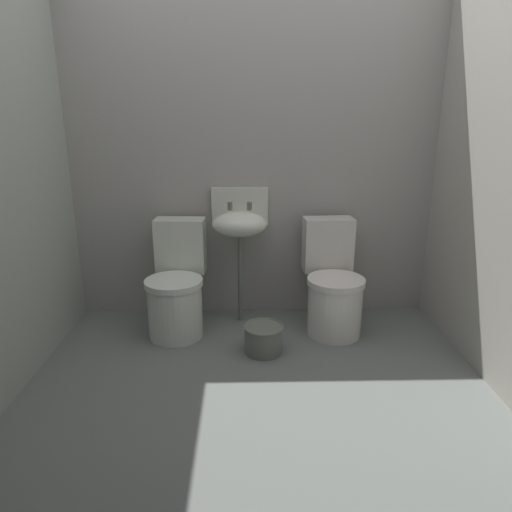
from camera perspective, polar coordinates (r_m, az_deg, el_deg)
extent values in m
cube|color=slate|center=(2.78, 0.14, -16.43)|extent=(3.09, 2.56, 0.08)
cube|color=#9C9893|center=(3.46, -0.35, 12.95)|extent=(3.09, 0.10, 2.49)
cylinder|color=silver|center=(3.27, -10.02, -6.71)|extent=(0.40, 0.40, 0.38)
cylinder|color=silver|center=(3.19, -10.22, -3.26)|extent=(0.42, 0.42, 0.04)
cube|color=silver|center=(3.42, -9.36, 1.31)|extent=(0.37, 0.20, 0.40)
cylinder|color=silver|center=(3.30, 9.77, -6.53)|extent=(0.40, 0.40, 0.38)
cylinder|color=silver|center=(3.22, 9.95, -3.10)|extent=(0.42, 0.42, 0.04)
cube|color=silver|center=(3.44, 8.92, 1.43)|extent=(0.37, 0.20, 0.40)
cylinder|color=#61685C|center=(3.42, -1.96, -2.89)|extent=(0.04, 0.04, 0.66)
ellipsoid|color=silver|center=(3.30, -2.04, 3.99)|extent=(0.40, 0.32, 0.18)
cube|color=silver|center=(3.44, -2.03, 6.24)|extent=(0.42, 0.04, 0.28)
cylinder|color=#61685C|center=(3.33, -3.26, 6.23)|extent=(0.04, 0.04, 0.06)
cylinder|color=#61685C|center=(3.33, -0.84, 6.25)|extent=(0.04, 0.04, 0.06)
cylinder|color=#61685C|center=(3.05, 0.94, -10.32)|extent=(0.25, 0.25, 0.18)
torus|color=#606957|center=(3.01, 0.94, -8.78)|extent=(0.27, 0.27, 0.02)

